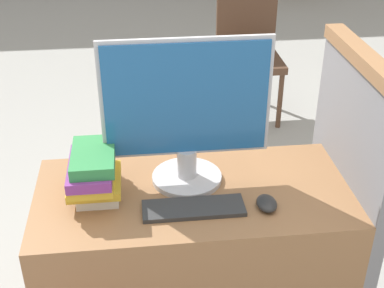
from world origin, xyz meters
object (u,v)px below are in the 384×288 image
at_px(mouse, 267,203).
at_px(book_stack, 94,173).
at_px(monitor, 186,112).
at_px(far_chair, 248,46).
at_px(keyboard, 194,208).

relative_size(mouse, book_stack, 0.37).
relative_size(monitor, book_stack, 2.19).
bearing_deg(far_chair, mouse, -94.02).
height_order(keyboard, mouse, mouse).
bearing_deg(monitor, mouse, -38.57).
relative_size(monitor, mouse, 5.93).
bearing_deg(book_stack, far_chair, 64.12).
xyz_separation_m(keyboard, far_chair, (0.66, 2.18, -0.23)).
distance_m(keyboard, book_stack, 0.37).
height_order(monitor, mouse, monitor).
bearing_deg(mouse, keyboard, 176.88).
bearing_deg(far_chair, keyboard, -100.31).
height_order(monitor, far_chair, monitor).
distance_m(book_stack, far_chair, 2.30).
xyz_separation_m(monitor, book_stack, (-0.33, -0.06, -0.19)).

